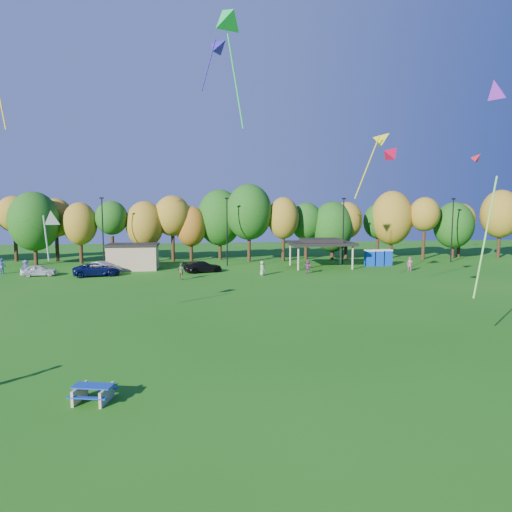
{
  "coord_description": "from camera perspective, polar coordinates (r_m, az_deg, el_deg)",
  "views": [
    {
      "loc": [
        -1.9,
        -20.64,
        7.88
      ],
      "look_at": [
        1.52,
        6.0,
        4.98
      ],
      "focal_mm": 32.0,
      "sensor_mm": 36.0,
      "label": 1
    }
  ],
  "objects": [
    {
      "name": "far_person_4",
      "position": [
        59.14,
        -26.83,
        -1.3
      ],
      "size": [
        1.28,
        0.97,
        1.75
      ],
      "primitive_type": "imported",
      "rotation": [
        0.0,
        0.0,
        0.31
      ],
      "color": "#534BA6",
      "rests_on": "ground"
    },
    {
      "name": "car_c",
      "position": [
        55.22,
        -19.25,
        -1.62
      ],
      "size": [
        5.68,
        3.52,
        1.47
      ],
      "primitive_type": "imported",
      "rotation": [
        0.0,
        0.0,
        1.79
      ],
      "color": "#0B1345",
      "rests_on": "ground"
    },
    {
      "name": "utility_building",
      "position": [
        59.53,
        -15.1,
        -0.07
      ],
      "size": [
        6.3,
        4.3,
        3.25
      ],
      "color": "tan",
      "rests_on": "ground"
    },
    {
      "name": "car_b",
      "position": [
        57.16,
        -18.65,
        -1.38
      ],
      "size": [
        4.5,
        2.8,
        1.4
      ],
      "primitive_type": "imported",
      "rotation": [
        0.0,
        0.0,
        1.23
      ],
      "color": "#A0A0A5",
      "rests_on": "ground"
    },
    {
      "name": "kite_12",
      "position": [
        31.04,
        -3.76,
        27.58
      ],
      "size": [
        2.45,
        4.58,
        7.63
      ],
      "color": "green"
    },
    {
      "name": "kite_7",
      "position": [
        39.88,
        -4.51,
        24.78
      ],
      "size": [
        2.69,
        2.23,
        4.59
      ],
      "color": "#2B1C9C"
    },
    {
      "name": "car_a",
      "position": [
        57.76,
        -25.5,
        -1.63
      ],
      "size": [
        3.96,
        1.9,
        1.3
      ],
      "primitive_type": "imported",
      "rotation": [
        0.0,
        0.0,
        1.67
      ],
      "color": "silver",
      "rests_on": "ground"
    },
    {
      "name": "kite_1",
      "position": [
        31.24,
        16.68,
        12.32
      ],
      "size": [
        1.62,
        1.4,
        1.38
      ],
      "color": "red"
    },
    {
      "name": "far_person_0",
      "position": [
        49.88,
        -9.32,
        -1.93
      ],
      "size": [
        1.09,
        1.08,
        1.85
      ],
      "primitive_type": "imported",
      "rotation": [
        0.0,
        0.0,
        2.37
      ],
      "color": "#68794A",
      "rests_on": "ground"
    },
    {
      "name": "far_person_2",
      "position": [
        61.68,
        -29.15,
        -1.1
      ],
      "size": [
        1.12,
        1.04,
        1.84
      ],
      "primitive_type": "imported",
      "rotation": [
        0.0,
        0.0,
        2.63
      ],
      "color": "#4F70AE",
      "rests_on": "ground"
    },
    {
      "name": "kite_3",
      "position": [
        37.21,
        15.63,
        13.91
      ],
      "size": [
        3.29,
        1.67,
        5.45
      ],
      "color": "gold"
    },
    {
      "name": "tree_line",
      "position": [
        66.19,
        -6.58,
        4.42
      ],
      "size": [
        93.57,
        10.55,
        11.15
      ],
      "color": "black",
      "rests_on": "ground"
    },
    {
      "name": "far_person_5",
      "position": [
        59.19,
        18.67,
        -0.96
      ],
      "size": [
        0.76,
        0.71,
        1.75
      ],
      "primitive_type": "imported",
      "rotation": [
        0.0,
        0.0,
        5.65
      ],
      "color": "#AE526D",
      "rests_on": "ground"
    },
    {
      "name": "car_d",
      "position": [
        55.39,
        -6.67,
        -1.34
      ],
      "size": [
        5.07,
        3.31,
        1.37
      ],
      "primitive_type": "imported",
      "rotation": [
        0.0,
        0.0,
        1.89
      ],
      "color": "black",
      "rests_on": "ground"
    },
    {
      "name": "kite_6",
      "position": [
        40.73,
        27.9,
        17.95
      ],
      "size": [
        4.59,
        3.27,
        8.43
      ],
      "color": "#A228D6"
    },
    {
      "name": "ground",
      "position": [
        22.18,
        -2.0,
        -14.65
      ],
      "size": [
        160.0,
        160.0,
        0.0
      ],
      "primitive_type": "plane",
      "color": "#19600F",
      "rests_on": "ground"
    },
    {
      "name": "far_person_1",
      "position": [
        52.41,
        0.77,
        -1.54
      ],
      "size": [
        0.73,
        0.94,
        1.71
      ],
      "primitive_type": "imported",
      "rotation": [
        0.0,
        0.0,
        1.81
      ],
      "color": "#8EA470",
      "rests_on": "ground"
    },
    {
      "name": "picnic_table",
      "position": [
        20.4,
        -19.69,
        -15.72
      ],
      "size": [
        1.85,
        1.65,
        0.69
      ],
      "rotation": [
        0.0,
        0.0,
        -0.23
      ],
      "color": "tan",
      "rests_on": "ground"
    },
    {
      "name": "far_person_3",
      "position": [
        54.6,
        6.5,
        -1.34
      ],
      "size": [
        1.34,
        1.38,
        1.57
      ],
      "primitive_type": "imported",
      "rotation": [
        0.0,
        0.0,
        2.32
      ],
      "color": "#8B3A74",
      "rests_on": "ground"
    },
    {
      "name": "kite_10",
      "position": [
        56.01,
        25.95,
        11.05
      ],
      "size": [
        1.69,
        1.7,
        1.37
      ],
      "color": "red"
    },
    {
      "name": "pavilion",
      "position": [
        59.98,
        8.08,
        1.65
      ],
      "size": [
        8.2,
        6.2,
        3.77
      ],
      "color": "tan",
      "rests_on": "ground"
    },
    {
      "name": "kite_5",
      "position": [
        31.41,
        -24.2,
        4.49
      ],
      "size": [
        1.23,
        2.23,
        3.49
      ],
      "color": "#AFAFAF"
    },
    {
      "name": "porta_potties",
      "position": [
        63.29,
        15.04,
        -0.2
      ],
      "size": [
        3.75,
        1.51,
        2.18
      ],
      "color": "#0D3CB5",
      "rests_on": "ground"
    },
    {
      "name": "lamp_posts",
      "position": [
        60.84,
        -3.64,
        3.35
      ],
      "size": [
        64.5,
        0.25,
        9.09
      ],
      "color": "black",
      "rests_on": "ground"
    }
  ]
}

